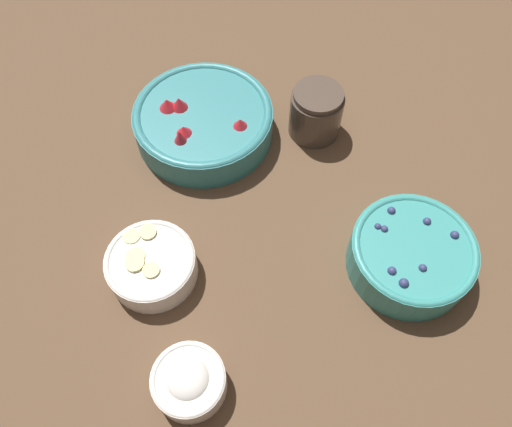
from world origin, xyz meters
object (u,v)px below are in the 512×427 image
at_px(bowl_cream, 189,381).
at_px(bowl_blueberries, 411,254).
at_px(jar_chocolate, 316,114).
at_px(bowl_bananas, 151,265).
at_px(bowl_strawberries, 203,120).

bearing_deg(bowl_cream, bowl_blueberries, 127.90).
bearing_deg(jar_chocolate, bowl_blueberries, 33.10).
height_order(bowl_blueberries, bowl_bananas, bowl_blueberries).
height_order(bowl_bananas, bowl_cream, bowl_cream).
xyz_separation_m(bowl_blueberries, bowl_cream, (0.22, -0.28, -0.01)).
height_order(bowl_strawberries, bowl_cream, bowl_strawberries).
bearing_deg(bowl_blueberries, jar_chocolate, -146.90).
bearing_deg(bowl_bananas, bowl_cream, 30.21).
bearing_deg(jar_chocolate, bowl_strawberries, -78.96).
distance_m(bowl_cream, jar_chocolate, 0.48).
bearing_deg(bowl_bananas, jar_chocolate, 145.79).
distance_m(bowl_strawberries, bowl_blueberries, 0.41).
distance_m(bowl_bananas, bowl_cream, 0.18).
relative_size(bowl_blueberries, bowl_cream, 1.87).
distance_m(bowl_strawberries, bowl_cream, 0.44).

